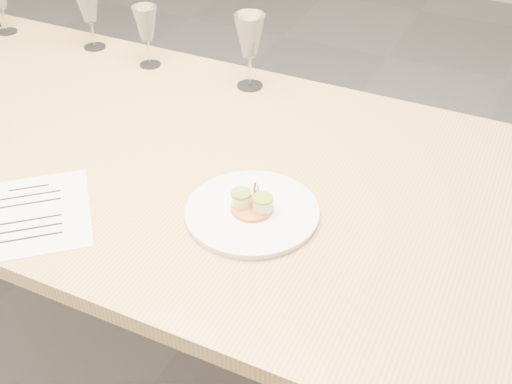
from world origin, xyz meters
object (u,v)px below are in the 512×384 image
at_px(dining_table, 165,170).
at_px(dinner_plate, 252,211).
at_px(recipe_sheet, 38,213).
at_px(wine_glass_3, 250,37).
at_px(wine_glass_2, 146,25).
at_px(wine_glass_1, 88,6).

xyz_separation_m(dining_table, dinner_plate, (0.32, -0.14, 0.08)).
relative_size(recipe_sheet, wine_glass_3, 1.64).
xyz_separation_m(dining_table, wine_glass_3, (0.06, 0.39, 0.22)).
bearing_deg(wine_glass_3, wine_glass_2, -178.46).
bearing_deg(wine_glass_3, wine_glass_1, 177.85).
height_order(recipe_sheet, wine_glass_1, wine_glass_1).
distance_m(recipe_sheet, wine_glass_1, 0.86).
bearing_deg(wine_glass_1, wine_glass_2, -7.47).
bearing_deg(dining_table, dinner_plate, -23.78).
xyz_separation_m(wine_glass_2, wine_glass_3, (0.34, 0.01, 0.02)).
bearing_deg(recipe_sheet, wine_glass_3, 36.55).
height_order(dinner_plate, wine_glass_1, wine_glass_1).
xyz_separation_m(dinner_plate, recipe_sheet, (-0.43, -0.20, -0.01)).
relative_size(dinner_plate, wine_glass_3, 1.35).
bearing_deg(dining_table, wine_glass_1, 141.35).
xyz_separation_m(wine_glass_1, wine_glass_3, (0.57, -0.02, 0.01)).
height_order(dinner_plate, wine_glass_3, wine_glass_3).
height_order(wine_glass_1, wine_glass_3, wine_glass_3).
bearing_deg(wine_glass_3, recipe_sheet, -102.68).
distance_m(dining_table, dinner_plate, 0.36).
height_order(dining_table, recipe_sheet, recipe_sheet).
bearing_deg(wine_glass_2, wine_glass_3, 1.54).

